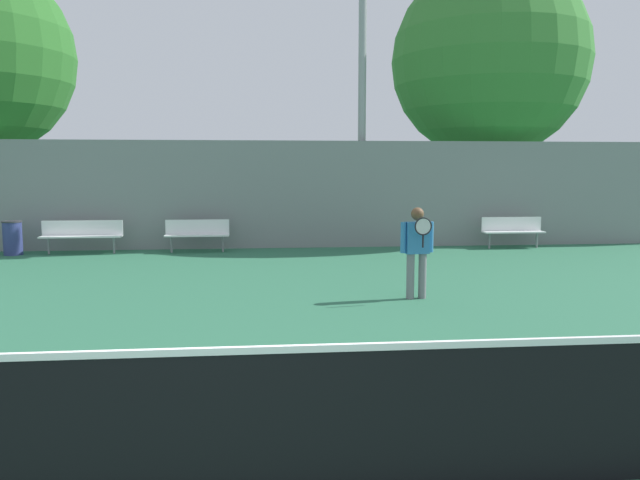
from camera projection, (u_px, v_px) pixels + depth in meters
tennis_net at (201, 425)px, 4.26m from camera, size 12.12×0.09×1.09m
tennis_player at (417, 247)px, 10.93m from camera, size 0.60×0.43×1.62m
bench_courtside_near at (82, 233)px, 16.82m from camera, size 2.13×0.40×0.89m
bench_courtside_far at (512, 229)px, 18.01m from camera, size 1.78×0.40×0.89m
bench_adjacent_court at (197, 232)px, 17.12m from camera, size 1.74×0.40×0.89m
light_pole_far_right at (362, 64)px, 18.07m from camera, size 0.90×0.60×8.67m
trash_bin at (13, 238)px, 16.53m from camera, size 0.50×0.50×0.91m
back_fence at (243, 195)px, 17.77m from camera, size 26.94×0.06×3.08m
tree_green_broad at (489, 61)px, 20.38m from camera, size 6.37×6.37×8.97m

